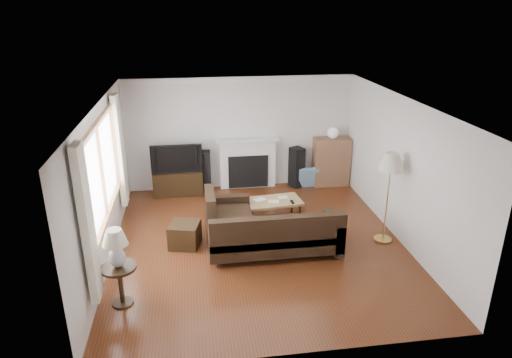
{
  "coord_description": "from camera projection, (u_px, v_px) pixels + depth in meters",
  "views": [
    {
      "loc": [
        -1.06,
        -7.01,
        3.97
      ],
      "look_at": [
        0.0,
        0.3,
        1.1
      ],
      "focal_mm": 32.0,
      "sensor_mm": 36.0,
      "label": 1
    }
  ],
  "objects": [
    {
      "name": "window",
      "position": [
        102.0,
        172.0,
        6.97
      ],
      "size": [
        0.12,
        2.74,
        1.54
      ],
      "primitive_type": "cube",
      "color": "brown",
      "rests_on": "room"
    },
    {
      "name": "speaker_right",
      "position": [
        297.0,
        167.0,
        10.38
      ],
      "size": [
        0.35,
        0.38,
        0.92
      ],
      "primitive_type": "cube",
      "rotation": [
        0.0,
        0.0,
        0.4
      ],
      "color": "black",
      "rests_on": "ground"
    },
    {
      "name": "tv_stand",
      "position": [
        178.0,
        182.0,
        10.04
      ],
      "size": [
        1.07,
        0.48,
        0.54
      ],
      "primitive_type": "cube",
      "color": "black",
      "rests_on": "ground"
    },
    {
      "name": "fireplace",
      "position": [
        248.0,
        163.0,
        10.29
      ],
      "size": [
        1.4,
        0.26,
        1.15
      ],
      "primitive_type": "cube",
      "color": "white",
      "rests_on": "room"
    },
    {
      "name": "speaker_left",
      "position": [
        205.0,
        171.0,
        10.12
      ],
      "size": [
        0.28,
        0.33,
        0.92
      ],
      "primitive_type": "cube",
      "rotation": [
        0.0,
        0.0,
        -0.07
      ],
      "color": "black",
      "rests_on": "ground"
    },
    {
      "name": "globe_lamp",
      "position": [
        333.0,
        133.0,
        10.2
      ],
      "size": [
        0.25,
        0.25,
        0.25
      ],
      "primitive_type": "sphere",
      "color": "white",
      "rests_on": "bookshelf"
    },
    {
      "name": "curtain_near",
      "position": [
        87.0,
        225.0,
        5.63
      ],
      "size": [
        0.1,
        0.35,
        2.1
      ],
      "primitive_type": "cube",
      "color": "white",
      "rests_on": "room"
    },
    {
      "name": "bookshelf",
      "position": [
        331.0,
        162.0,
        10.45
      ],
      "size": [
        0.81,
        0.38,
        1.11
      ],
      "primitive_type": "cube",
      "color": "brown",
      "rests_on": "ground"
    },
    {
      "name": "room",
      "position": [
        259.0,
        177.0,
        7.59
      ],
      "size": [
        5.1,
        5.6,
        2.54
      ],
      "color": "#542712",
      "rests_on": "ground"
    },
    {
      "name": "side_table",
      "position": [
        121.0,
        285.0,
        6.32
      ],
      "size": [
        0.48,
        0.48,
        0.6
      ],
      "primitive_type": "cube",
      "color": "black",
      "rests_on": "ground"
    },
    {
      "name": "footstool",
      "position": [
        185.0,
        235.0,
        7.9
      ],
      "size": [
        0.6,
        0.6,
        0.42
      ],
      "primitive_type": "cube",
      "rotation": [
        0.0,
        0.0,
        -0.25
      ],
      "color": "black",
      "rests_on": "ground"
    },
    {
      "name": "sectional_sofa",
      "position": [
        274.0,
        232.0,
        7.6
      ],
      "size": [
        2.39,
        1.74,
        0.77
      ],
      "primitive_type": "cube",
      "color": "black",
      "rests_on": "ground"
    },
    {
      "name": "floor_lamp",
      "position": [
        387.0,
        198.0,
        7.86
      ],
      "size": [
        0.49,
        0.49,
        1.63
      ],
      "primitive_type": "cube",
      "rotation": [
        0.0,
        0.0,
        -0.19
      ],
      "color": "#B89540",
      "rests_on": "ground"
    },
    {
      "name": "table_lamp",
      "position": [
        116.0,
        249.0,
        6.11
      ],
      "size": [
        0.34,
        0.34,
        0.55
      ],
      "primitive_type": "cube",
      "color": "silver",
      "rests_on": "side_table"
    },
    {
      "name": "television",
      "position": [
        177.0,
        157.0,
        9.83
      ],
      "size": [
        1.09,
        0.14,
        0.63
      ],
      "primitive_type": "imported",
      "color": "black",
      "rests_on": "tv_stand"
    },
    {
      "name": "coffee_table",
      "position": [
        273.0,
        210.0,
        8.82
      ],
      "size": [
        1.14,
        0.71,
        0.42
      ],
      "primitive_type": "cube",
      "rotation": [
        0.0,
        0.0,
        0.11
      ],
      "color": "#9F804C",
      "rests_on": "ground"
    },
    {
      "name": "curtain_far",
      "position": [
        120.0,
        151.0,
        8.43
      ],
      "size": [
        0.1,
        0.35,
        2.1
      ],
      "primitive_type": "cube",
      "color": "white",
      "rests_on": "room"
    }
  ]
}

